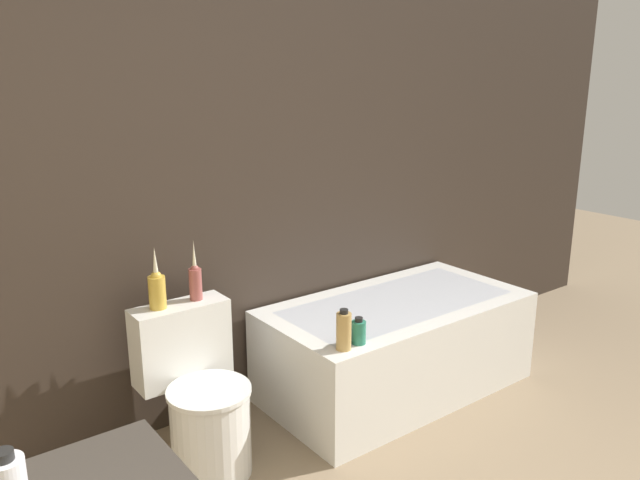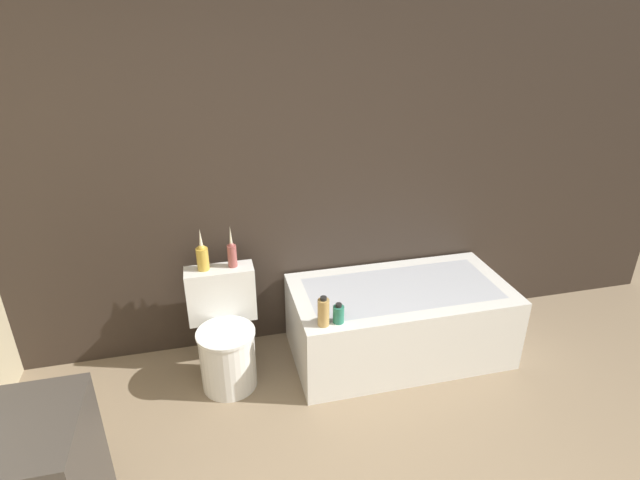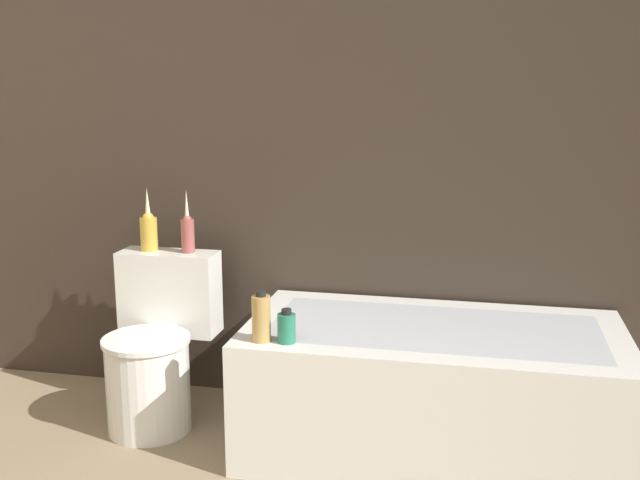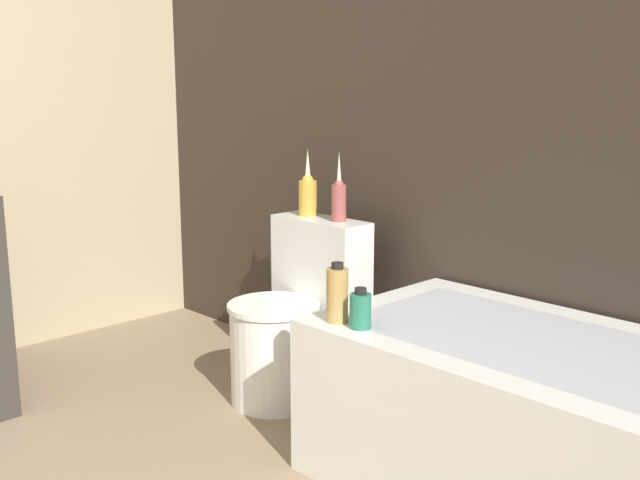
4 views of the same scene
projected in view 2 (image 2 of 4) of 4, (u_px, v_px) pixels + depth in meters
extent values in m
cube|color=#332821|center=(263.00, 165.00, 3.20)|extent=(6.40, 0.06, 2.60)
cube|color=white|center=(399.00, 320.00, 3.44)|extent=(1.46, 0.76, 0.52)
cube|color=#B7BCC6|center=(402.00, 289.00, 3.34)|extent=(1.26, 0.56, 0.01)
cylinder|color=white|center=(228.00, 360.00, 3.16)|extent=(0.35, 0.35, 0.39)
cylinder|color=white|center=(226.00, 333.00, 3.07)|extent=(0.37, 0.37, 0.02)
cube|color=white|center=(221.00, 293.00, 3.24)|extent=(0.44, 0.17, 0.37)
cylinder|color=gold|center=(203.00, 259.00, 3.13)|extent=(0.08, 0.08, 0.15)
sphere|color=gold|center=(202.00, 248.00, 3.09)|extent=(0.05, 0.05, 0.05)
cone|color=beige|center=(200.00, 239.00, 3.07)|extent=(0.03, 0.03, 0.13)
cylinder|color=#994C47|center=(232.00, 256.00, 3.16)|extent=(0.06, 0.06, 0.15)
sphere|color=#994C47|center=(231.00, 246.00, 3.13)|extent=(0.04, 0.04, 0.04)
cone|color=beige|center=(231.00, 236.00, 3.10)|extent=(0.02, 0.02, 0.13)
cylinder|color=tan|center=(323.00, 312.00, 2.92)|extent=(0.07, 0.07, 0.17)
cylinder|color=black|center=(324.00, 298.00, 2.87)|extent=(0.04, 0.04, 0.02)
cylinder|color=#267259|center=(339.00, 314.00, 2.96)|extent=(0.07, 0.07, 0.11)
cylinder|color=black|center=(339.00, 305.00, 2.93)|extent=(0.04, 0.04, 0.02)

